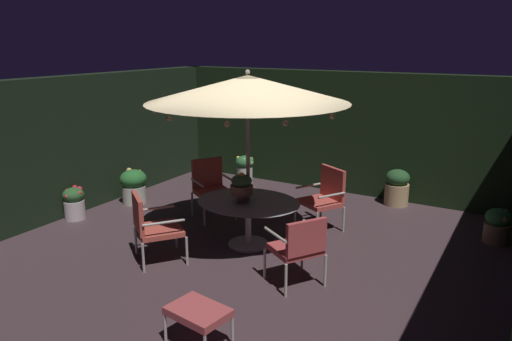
{
  "coord_description": "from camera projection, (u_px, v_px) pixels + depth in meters",
  "views": [
    {
      "loc": [
        3.45,
        -5.76,
        3.0
      ],
      "look_at": [
        -0.11,
        0.31,
        1.12
      ],
      "focal_mm": 34.08,
      "sensor_mm": 36.0,
      "label": 1
    }
  ],
  "objects": [
    {
      "name": "potted_plant_left_far",
      "position": [
        74.0,
        203.0,
        8.4
      ],
      "size": [
        0.36,
        0.37,
        0.57
      ],
      "color": "silver",
      "rests_on": "ground_plane"
    },
    {
      "name": "patio_umbrella",
      "position": [
        248.0,
        89.0,
        6.77
      ],
      "size": [
        2.88,
        2.88,
        2.62
      ],
      "color": "#B6B3A4",
      "rests_on": "ground_plane"
    },
    {
      "name": "hedge_backdrop_rear",
      "position": [
        340.0,
        132.0,
        9.85
      ],
      "size": [
        7.57,
        0.3,
        2.43
      ],
      "primitive_type": "cube",
      "color": "black",
      "rests_on": "ground_plane"
    },
    {
      "name": "patio_chair_north",
      "position": [
        299.0,
        245.0,
        6.02
      ],
      "size": [
        0.8,
        0.81,
        0.93
      ],
      "color": "#B6B2A3",
      "rests_on": "ground_plane"
    },
    {
      "name": "patio_chair_east",
      "position": [
        211.0,
        185.0,
        8.46
      ],
      "size": [
        0.82,
        0.83,
        1.01
      ],
      "color": "#B7AFA4",
      "rests_on": "ground_plane"
    },
    {
      "name": "hedge_backdrop_left",
      "position": [
        78.0,
        144.0,
        8.72
      ],
      "size": [
        0.3,
        7.27,
        2.43
      ],
      "primitive_type": "cube",
      "color": "black",
      "rests_on": "ground_plane"
    },
    {
      "name": "centerpiece_planter",
      "position": [
        242.0,
        186.0,
        7.05
      ],
      "size": [
        0.33,
        0.33,
        0.46
      ],
      "color": "#7F644B",
      "rests_on": "patio_dining_table"
    },
    {
      "name": "potted_plant_front_corner",
      "position": [
        498.0,
        225.0,
        7.4
      ],
      "size": [
        0.38,
        0.38,
        0.54
      ],
      "color": "#84694A",
      "rests_on": "ground_plane"
    },
    {
      "name": "ground_plane",
      "position": [
        252.0,
        249.0,
        7.26
      ],
      "size": [
        7.57,
        7.27,
        0.02
      ],
      "primitive_type": "cube",
      "color": "#453338"
    },
    {
      "name": "patio_chair_northeast",
      "position": [
        325.0,
        195.0,
        7.92
      ],
      "size": [
        0.83,
        0.8,
        1.01
      ],
      "color": "#B5B2A9",
      "rests_on": "ground_plane"
    },
    {
      "name": "patio_chair_southeast",
      "position": [
        152.0,
        224.0,
        6.71
      ],
      "size": [
        0.89,
        0.88,
        0.98
      ],
      "color": "#B4AFA7",
      "rests_on": "ground_plane"
    },
    {
      "name": "ottoman_footrest",
      "position": [
        198.0,
        313.0,
        4.87
      ],
      "size": [
        0.65,
        0.51,
        0.41
      ],
      "color": "#B8ADA8",
      "rests_on": "ground_plane"
    },
    {
      "name": "potted_plant_back_center",
      "position": [
        134.0,
        185.0,
        9.21
      ],
      "size": [
        0.5,
        0.5,
        0.65
      ],
      "color": "beige",
      "rests_on": "ground_plane"
    },
    {
      "name": "patio_dining_table",
      "position": [
        248.0,
        209.0,
        7.23
      ],
      "size": [
        1.58,
        1.34,
        0.71
      ],
      "color": "#B5AEA8",
      "rests_on": "ground_plane"
    },
    {
      "name": "potted_plant_right_far",
      "position": [
        245.0,
        168.0,
        10.48
      ],
      "size": [
        0.4,
        0.39,
        0.61
      ],
      "color": "silver",
      "rests_on": "ground_plane"
    },
    {
      "name": "potted_plant_back_right",
      "position": [
        397.0,
        187.0,
        9.11
      ],
      "size": [
        0.44,
        0.44,
        0.68
      ],
      "color": "tan",
      "rests_on": "ground_plane"
    }
  ]
}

